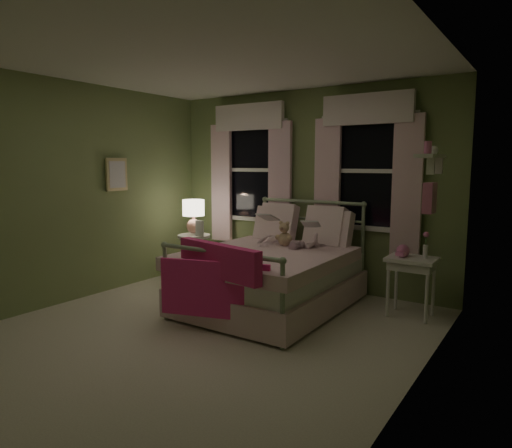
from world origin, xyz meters
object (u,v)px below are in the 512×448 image
Objects in this scene: child_left at (272,218)px; teddy_bear at (285,236)px; child_right at (312,226)px; table_lamp at (194,213)px; nightstand_right at (412,267)px; nightstand_left at (194,251)px; bed at (273,274)px.

child_left is 0.37m from teddy_bear.
child_right reaches higher than teddy_bear.
table_lamp reaches higher than nightstand_right.
nightstand_left is 2.98m from nightstand_right.
nightstand_right is (1.14, 0.09, -0.36)m from child_right.
bed is at bearing 78.13° from child_right.
teddy_bear is at bearing -5.76° from table_lamp.
nightstand_left is at bearing -14.37° from child_left.
bed is 6.77× the size of teddy_bear.
bed is 0.49m from teddy_bear.
child_left is at bearing 21.73° from child_right.
child_right is at bearing 165.57° from child_left.
teddy_bear is at bearing -169.97° from nightstand_right.
child_left is (-0.28, 0.42, 0.58)m from bed.
teddy_bear is 1.57m from table_lamp.
teddy_bear is 0.47× the size of nightstand_right.
teddy_bear is at bearing 51.22° from child_right.
teddy_bear is 0.64× the size of table_lamp.
child_left is 1.69× the size of table_lamp.
bed is 1.71m from table_lamp.
nightstand_left is at bearing -178.19° from nightstand_right.
child_left is 1.17× the size of child_right.
table_lamp reaches higher than teddy_bear.
bed reaches higher than teddy_bear.
nightstand_right is at bearing 168.69° from child_left.
table_lamp is (-1.28, -0.00, -0.01)m from child_left.
nightstand_left is 1.02× the size of nightstand_right.
bed reaches higher than nightstand_left.
child_right is 1.90m from nightstand_left.
teddy_bear is at bearing 136.08° from child_left.
bed is at bearing 109.17° from child_left.
child_right is 1.45× the size of table_lamp.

